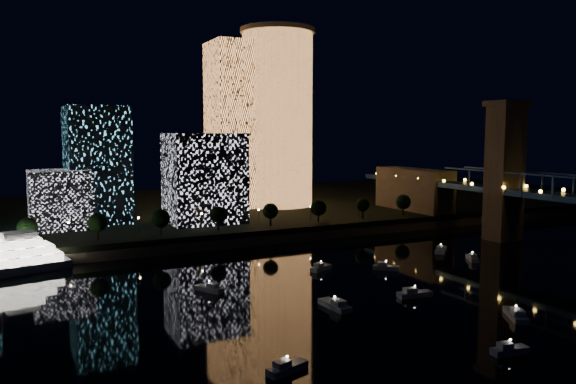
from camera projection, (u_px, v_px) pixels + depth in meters
name	position (u px, v px, depth m)	size (l,w,h in m)	color
ground	(468.00, 300.00, 130.25)	(520.00, 520.00, 0.00)	black
far_bank	(227.00, 208.00, 272.32)	(420.00, 160.00, 5.00)	black
seawall	(303.00, 236.00, 203.04)	(420.00, 6.00, 3.00)	#6B5E4C
tower_cylindrical	(278.00, 118.00, 258.52)	(34.00, 34.00, 80.71)	#FF9E51
tower_rectangular	(236.00, 125.00, 254.59)	(23.29, 23.29, 74.09)	#FF9E51
midrise_blocks	(100.00, 177.00, 204.77)	(105.53, 45.03, 43.49)	silver
motorboats	(425.00, 286.00, 138.59)	(110.31, 76.61, 2.78)	silver
esplanade_trees	(218.00, 215.00, 194.11)	(165.88, 6.23, 8.61)	black
street_lamps	(202.00, 217.00, 197.81)	(132.70, 0.70, 5.65)	black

